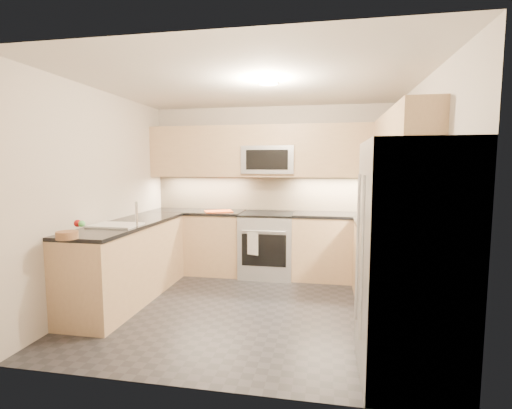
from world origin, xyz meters
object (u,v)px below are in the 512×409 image
Objects in this scene: microwave at (269,160)px; refrigerator at (411,262)px; cutting_board at (219,211)px; fruit_basket at (67,235)px; utensil_bowl at (385,209)px; gas_range at (267,245)px.

microwave is 3.04m from refrigerator.
fruit_basket is (-0.81, -2.22, 0.03)m from cutting_board.
microwave is at bearing 119.62° from refrigerator.
utensil_bowl is 3.87m from fruit_basket.
gas_range is 2.30× the size of cutting_board.
utensil_bowl is (1.62, -0.04, 0.57)m from gas_range.
fruit_basket reaches higher than cutting_board.
refrigerator reaches higher than cutting_board.
cutting_board is at bearing 69.97° from fruit_basket.
fruit_basket reaches higher than gas_range.
refrigerator is 3.21m from cutting_board.
utensil_bowl is (0.17, 2.38, 0.13)m from refrigerator.
gas_range is 0.87m from cutting_board.
gas_range is at bearing -90.00° from microwave.
gas_range is 2.98× the size of utensil_bowl.
refrigerator is at bearing -94.14° from utensil_bowl.
gas_range is 2.80m from fruit_basket.
gas_range is 1.20× the size of microwave.
cutting_board is 2.37m from fruit_basket.
cutting_board is (-0.72, -0.18, -0.75)m from microwave.
gas_range is at bearing 178.48° from utensil_bowl.
fruit_basket is at bearing 177.28° from refrigerator.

